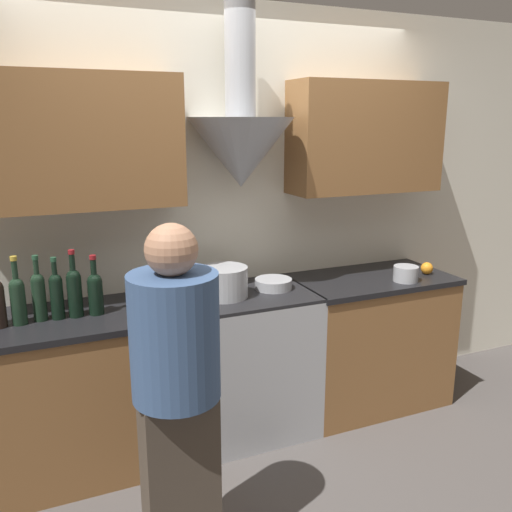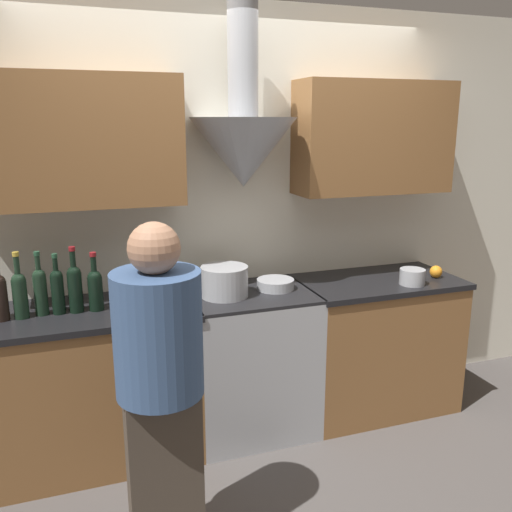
% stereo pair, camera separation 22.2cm
% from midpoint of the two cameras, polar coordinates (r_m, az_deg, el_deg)
% --- Properties ---
extents(ground_plane, '(12.00, 12.00, 0.00)m').
position_cam_midpoint_polar(ground_plane, '(3.39, -0.41, -20.15)').
color(ground_plane, '#4C4744').
extents(wall_back, '(8.40, 0.63, 2.60)m').
position_cam_midpoint_polar(wall_back, '(3.38, -4.72, 6.53)').
color(wall_back, silver).
rests_on(wall_back, ground_plane).
extents(counter_left, '(1.18, 0.62, 0.90)m').
position_cam_midpoint_polar(counter_left, '(3.25, -18.81, -13.30)').
color(counter_left, brown).
rests_on(counter_left, ground_plane).
extents(counter_right, '(1.05, 0.62, 0.90)m').
position_cam_midpoint_polar(counter_right, '(3.80, 10.10, -8.67)').
color(counter_right, brown).
rests_on(counter_right, ground_plane).
extents(stove_range, '(0.74, 0.60, 0.90)m').
position_cam_midpoint_polar(stove_range, '(3.43, -2.57, -11.00)').
color(stove_range, '#A8AAAF').
rests_on(stove_range, ground_plane).
extents(wine_bottle_2, '(0.08, 0.08, 0.36)m').
position_cam_midpoint_polar(wine_bottle_2, '(3.02, -25.75, -4.01)').
color(wine_bottle_2, black).
rests_on(wine_bottle_2, counter_left).
extents(wine_bottle_3, '(0.07, 0.07, 0.35)m').
position_cam_midpoint_polar(wine_bottle_3, '(3.04, -23.88, -3.70)').
color(wine_bottle_3, black).
rests_on(wine_bottle_3, counter_left).
extents(wine_bottle_4, '(0.07, 0.07, 0.33)m').
position_cam_midpoint_polar(wine_bottle_4, '(3.03, -22.26, -3.70)').
color(wine_bottle_4, black).
rests_on(wine_bottle_4, counter_left).
extents(wine_bottle_5, '(0.08, 0.08, 0.36)m').
position_cam_midpoint_polar(wine_bottle_5, '(3.02, -20.59, -3.39)').
color(wine_bottle_5, black).
rests_on(wine_bottle_5, counter_left).
extents(wine_bottle_6, '(0.08, 0.08, 0.32)m').
position_cam_midpoint_polar(wine_bottle_6, '(3.03, -18.60, -3.54)').
color(wine_bottle_6, black).
rests_on(wine_bottle_6, counter_left).
extents(stock_pot, '(0.28, 0.28, 0.18)m').
position_cam_midpoint_polar(stock_pot, '(3.17, -5.38, -2.77)').
color(stock_pot, '#A8AAAF').
rests_on(stock_pot, stove_range).
extents(mixing_bowl, '(0.23, 0.23, 0.06)m').
position_cam_midpoint_polar(mixing_bowl, '(3.33, -0.07, -2.96)').
color(mixing_bowl, '#A8AAAF').
rests_on(mixing_bowl, stove_range).
extents(orange_fruit, '(0.08, 0.08, 0.08)m').
position_cam_midpoint_polar(orange_fruit, '(3.78, 15.96, -1.26)').
color(orange_fruit, orange).
rests_on(orange_fruit, counter_right).
extents(saucepan, '(0.16, 0.16, 0.10)m').
position_cam_midpoint_polar(saucepan, '(3.58, 13.79, -1.83)').
color(saucepan, '#A8AAAF').
rests_on(saucepan, counter_right).
extents(person_foreground_left, '(0.36, 0.36, 1.53)m').
position_cam_midpoint_polar(person_foreground_left, '(2.33, -11.13, -13.63)').
color(person_foreground_left, '#473D33').
rests_on(person_foreground_left, ground_plane).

